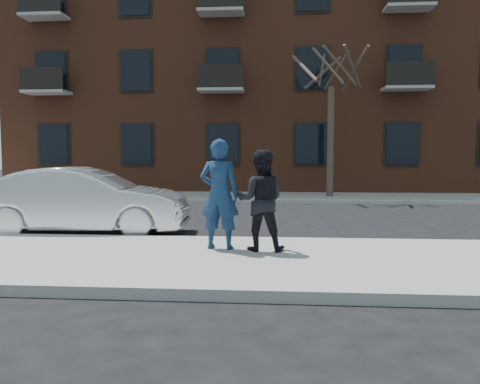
# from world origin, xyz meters

# --- Properties ---
(ground) EXTENTS (100.00, 100.00, 0.00)m
(ground) POSITION_xyz_m (0.00, 0.00, 0.00)
(ground) COLOR black
(ground) RESTS_ON ground
(near_sidewalk) EXTENTS (50.00, 3.50, 0.15)m
(near_sidewalk) POSITION_xyz_m (0.00, -0.25, 0.07)
(near_sidewalk) COLOR gray
(near_sidewalk) RESTS_ON ground
(near_curb) EXTENTS (50.00, 0.10, 0.15)m
(near_curb) POSITION_xyz_m (0.00, 1.55, 0.07)
(near_curb) COLOR #999691
(near_curb) RESTS_ON ground
(far_sidewalk) EXTENTS (50.00, 3.50, 0.15)m
(far_sidewalk) POSITION_xyz_m (0.00, 11.25, 0.07)
(far_sidewalk) COLOR gray
(far_sidewalk) RESTS_ON ground
(far_curb) EXTENTS (50.00, 0.10, 0.15)m
(far_curb) POSITION_xyz_m (0.00, 9.45, 0.07)
(far_curb) COLOR #999691
(far_curb) RESTS_ON ground
(apartment_building) EXTENTS (24.30, 10.30, 12.30)m
(apartment_building) POSITION_xyz_m (2.00, 18.00, 6.16)
(apartment_building) COLOR brown
(apartment_building) RESTS_ON ground
(street_tree) EXTENTS (3.60, 3.60, 6.80)m
(street_tree) POSITION_xyz_m (4.50, 11.00, 5.52)
(street_tree) COLOR #3A2A22
(street_tree) RESTS_ON far_sidewalk
(silver_sedan) EXTENTS (4.51, 1.83, 1.46)m
(silver_sedan) POSITION_xyz_m (-1.67, 2.44, 0.73)
(silver_sedan) COLOR silver
(silver_sedan) RESTS_ON ground
(man_hoodie) EXTENTS (0.73, 0.56, 1.84)m
(man_hoodie) POSITION_xyz_m (1.50, 0.42, 1.07)
(man_hoodie) COLOR navy
(man_hoodie) RESTS_ON near_sidewalk
(man_peacoat) EXTENTS (0.82, 0.64, 1.65)m
(man_peacoat) POSITION_xyz_m (2.19, 0.33, 0.98)
(man_peacoat) COLOR black
(man_peacoat) RESTS_ON near_sidewalk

